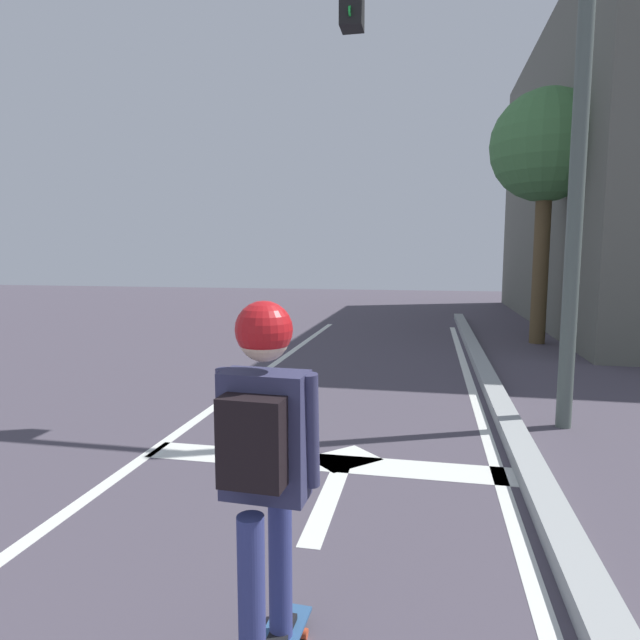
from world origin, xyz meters
TOP-DOWN VIEW (x-y plane):
  - lane_line_center at (-0.21, 6.00)m, footprint 0.12×20.00m
  - lane_line_curbside at (2.94, 6.00)m, footprint 0.12×20.00m
  - stop_bar at (1.44, 6.59)m, footprint 3.31×0.40m
  - lane_arrow_stem at (1.60, 5.87)m, footprint 0.16×1.40m
  - lane_arrow_head at (1.60, 6.72)m, footprint 0.71×0.71m
  - curb_strip at (3.19, 6.00)m, footprint 0.24×24.00m
  - skater at (1.66, 4.09)m, footprint 0.45×0.60m
  - traffic_signal_mast at (2.74, 8.09)m, footprint 4.76×0.34m
  - roadside_tree at (4.58, 13.88)m, footprint 2.23×2.23m

SIDE VIEW (x-z plane):
  - lane_line_center at x=-0.21m, z-range 0.00..0.01m
  - lane_line_curbside at x=2.94m, z-range 0.00..0.01m
  - stop_bar at x=1.44m, z-range 0.00..0.01m
  - lane_arrow_stem at x=1.60m, z-range 0.00..0.01m
  - lane_arrow_head at x=1.60m, z-range 0.00..0.01m
  - curb_strip at x=3.19m, z-range 0.00..0.14m
  - skater at x=1.66m, z-range 0.28..1.88m
  - traffic_signal_mast at x=2.74m, z-range 0.96..6.28m
  - roadside_tree at x=4.58m, z-range 1.39..6.52m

